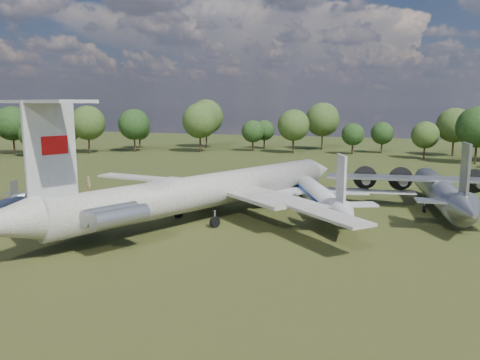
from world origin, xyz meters
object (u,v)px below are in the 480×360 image
(il62_airliner, at_px, (209,197))
(an12_transport, at_px, (441,195))
(person_on_il62, at_px, (89,184))
(small_prop_northwest, at_px, (35,196))
(tu104_jet, at_px, (314,195))

(il62_airliner, relative_size, an12_transport, 1.75)
(an12_transport, distance_m, person_on_il62, 45.56)
(il62_airliner, bearing_deg, small_prop_northwest, -157.30)
(an12_transport, xyz_separation_m, small_prop_northwest, (-56.66, -12.95, -1.25))
(tu104_jet, height_order, person_on_il62, person_on_il62)
(tu104_jet, distance_m, small_prop_northwest, 41.08)
(person_on_il62, bearing_deg, tu104_jet, -116.21)
(il62_airliner, height_order, tu104_jet, il62_airliner)
(person_on_il62, bearing_deg, small_prop_northwest, -26.60)
(il62_airliner, relative_size, tu104_jet, 1.56)
(tu104_jet, relative_size, an12_transport, 1.12)
(il62_airliner, distance_m, an12_transport, 31.43)
(small_prop_northwest, height_order, person_on_il62, person_on_il62)
(il62_airliner, bearing_deg, an12_transport, 51.28)
(il62_airliner, xyz_separation_m, small_prop_northwest, (-28.54, 1.05, -1.93))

